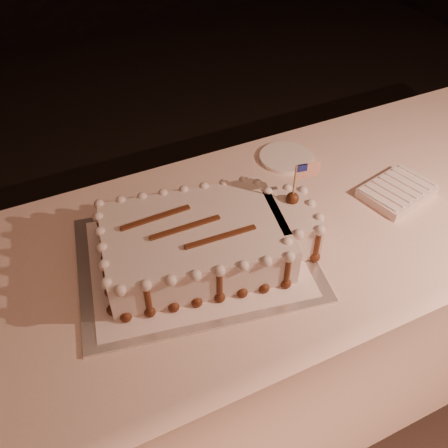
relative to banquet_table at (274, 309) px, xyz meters
name	(u,v)px	position (x,y,z in m)	size (l,w,h in m)	color
banquet_table	(274,309)	(0.00, 0.00, 0.00)	(2.40, 0.80, 0.75)	beige
cake_board	(196,258)	(-0.27, -0.01, 0.38)	(0.59, 0.44, 0.01)	silver
doily	(196,257)	(-0.27, -0.01, 0.38)	(0.52, 0.40, 0.00)	white
sheet_cake	(207,240)	(-0.24, -0.02, 0.44)	(0.58, 0.39, 0.22)	silver
napkin_stack	(397,191)	(0.36, -0.03, 0.39)	(0.23, 0.18, 0.03)	white
side_plate	(286,158)	(0.16, 0.26, 0.38)	(0.17, 0.17, 0.01)	white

